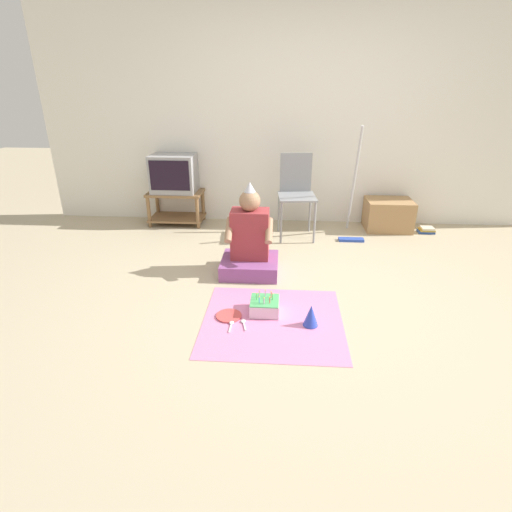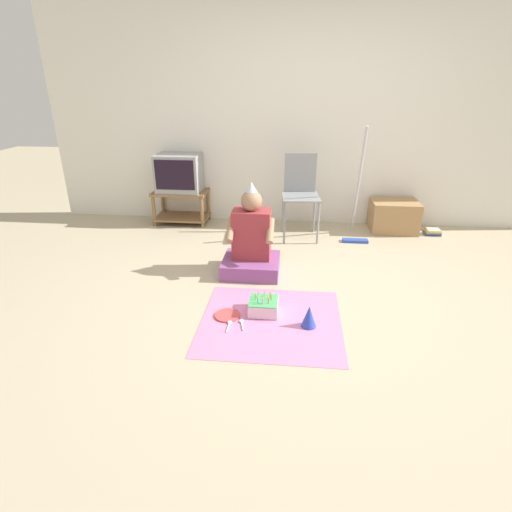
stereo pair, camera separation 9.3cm
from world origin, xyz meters
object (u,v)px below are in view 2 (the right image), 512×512
(book_pile, at_px, (433,232))
(birthday_cake, at_px, (263,306))
(folding_chair, at_px, (300,190))
(dust_mop, at_px, (357,208))
(cardboard_box_stack, at_px, (394,216))
(tv, at_px, (179,173))
(person_seated, at_px, (251,244))
(paper_plate, at_px, (227,315))
(party_hat_blue, at_px, (309,316))

(book_pile, xyz_separation_m, birthday_cake, (-1.83, -1.93, 0.02))
(folding_chair, xyz_separation_m, book_pile, (1.57, 0.16, -0.51))
(dust_mop, bearing_deg, birthday_cake, -117.83)
(cardboard_box_stack, bearing_deg, folding_chair, -166.54)
(tv, relative_size, cardboard_box_stack, 0.98)
(person_seated, bearing_deg, paper_plate, -96.52)
(dust_mop, relative_size, person_seated, 1.47)
(book_pile, height_order, person_seated, person_seated)
(party_hat_blue, bearing_deg, book_pile, 54.64)
(book_pile, bearing_deg, person_seated, -149.06)
(dust_mop, bearing_deg, book_pile, 13.91)
(folding_chair, relative_size, paper_plate, 4.73)
(tv, xyz_separation_m, dust_mop, (2.11, -0.38, -0.26))
(book_pile, height_order, party_hat_blue, party_hat_blue)
(tv, relative_size, folding_chair, 0.57)
(paper_plate, bearing_deg, party_hat_blue, -6.97)
(dust_mop, xyz_separation_m, party_hat_blue, (-0.55, -1.86, -0.28))
(party_hat_blue, height_order, paper_plate, party_hat_blue)
(folding_chair, relative_size, book_pile, 4.94)
(birthday_cake, xyz_separation_m, party_hat_blue, (0.35, -0.16, 0.03))
(tv, relative_size, book_pile, 2.82)
(book_pile, height_order, paper_plate, book_pile)
(person_seated, bearing_deg, tv, 127.61)
(cardboard_box_stack, relative_size, dust_mop, 0.43)
(cardboard_box_stack, relative_size, party_hat_blue, 3.29)
(book_pile, bearing_deg, tv, 177.28)
(cardboard_box_stack, xyz_separation_m, paper_plate, (-1.66, -2.13, -0.17))
(book_pile, xyz_separation_m, party_hat_blue, (-1.49, -2.09, 0.05))
(cardboard_box_stack, relative_size, birthday_cake, 2.43)
(cardboard_box_stack, distance_m, dust_mop, 0.62)
(folding_chair, distance_m, paper_plate, 2.00)
(cardboard_box_stack, distance_m, paper_plate, 2.70)
(folding_chair, height_order, person_seated, folding_chair)
(tv, xyz_separation_m, party_hat_blue, (1.56, -2.24, -0.55))
(party_hat_blue, bearing_deg, tv, 124.88)
(dust_mop, bearing_deg, folding_chair, 173.77)
(folding_chair, height_order, party_hat_blue, folding_chair)
(folding_chair, bearing_deg, person_seated, -112.84)
(book_pile, relative_size, party_hat_blue, 1.15)
(book_pile, relative_size, paper_plate, 0.96)
(tv, relative_size, birthday_cake, 2.39)
(person_seated, bearing_deg, book_pile, 30.94)
(birthday_cake, bearing_deg, party_hat_blue, -24.85)
(cardboard_box_stack, height_order, party_hat_blue, cardboard_box_stack)
(person_seated, height_order, paper_plate, person_seated)
(folding_chair, height_order, dust_mop, dust_mop)
(birthday_cake, xyz_separation_m, paper_plate, (-0.27, -0.09, -0.05))
(tv, xyz_separation_m, paper_plate, (0.95, -2.16, -0.62))
(dust_mop, distance_m, party_hat_blue, 1.96)
(party_hat_blue, bearing_deg, person_seated, 120.36)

